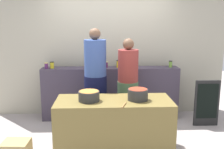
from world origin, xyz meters
The scene contains 19 objects.
ground centered at (0.00, 0.00, 0.00)m, with size 12.00×12.00×0.00m, color #A09691.
storefront_wall centered at (0.00, 1.45, 1.50)m, with size 4.80×0.12×3.00m, color #ADA892.
display_shelf centered at (0.00, 1.10, 0.52)m, with size 2.70×0.36×1.04m, color #3F3645.
prep_table centered at (0.00, -0.30, 0.40)m, with size 1.70×0.70×0.80m, color brown.
preserve_jar_0 centered at (-1.24, 1.03, 1.10)m, with size 0.07×0.07×0.12m.
preserve_jar_1 centered at (-1.14, 1.07, 1.10)m, with size 0.08×0.08×0.13m.
preserve_jar_2 centered at (-0.40, 1.17, 1.09)m, with size 0.09×0.09×0.10m.
preserve_jar_3 centered at (-0.08, 1.11, 1.10)m, with size 0.07×0.07×0.12m.
preserve_jar_4 centered at (0.16, 1.12, 1.11)m, with size 0.08×0.08×0.14m.
preserve_jar_5 centered at (0.28, 1.05, 1.10)m, with size 0.09×0.09×0.13m.
preserve_jar_6 centered at (0.43, 1.11, 1.09)m, with size 0.09×0.09×0.11m.
preserve_jar_7 centered at (1.19, 1.09, 1.10)m, with size 0.07×0.07×0.13m.
cooking_pot_left centered at (-0.36, -0.33, 0.88)m, with size 0.30×0.30×0.15m.
cooking_pot_center centered at (0.35, -0.31, 0.88)m, with size 0.30×0.30×0.17m.
wooden_spoon centered at (0.12, -0.57, 0.81)m, with size 0.02×0.02×0.24m, color #9E703D.
cook_with_tongs centered at (-0.28, 0.46, 0.82)m, with size 0.39×0.39×1.82m.
cook_in_cap centered at (0.28, 0.45, 0.75)m, with size 0.37×0.37×1.65m.
bread_crate centered at (-1.44, -0.37, 0.11)m, with size 0.38×0.32×0.21m, color tan.
chalkboard_sign centered at (1.78, 0.60, 0.44)m, with size 0.46×0.05×0.87m.
Camera 1 is at (-0.18, -3.93, 1.93)m, focal length 41.58 mm.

